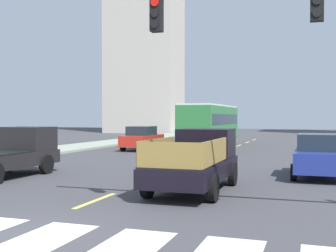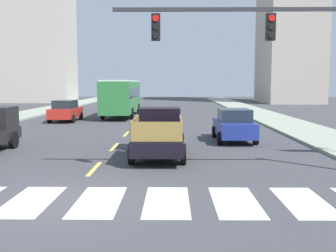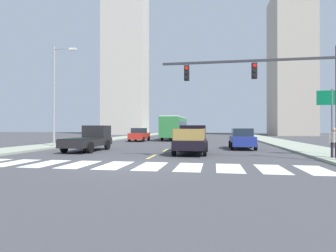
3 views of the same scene
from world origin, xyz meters
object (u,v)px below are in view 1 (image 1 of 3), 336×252
Objects in this scene: pickup_stakebed at (197,161)px; sedan_near_left at (142,138)px; pickup_dark at (10,153)px; sedan_mid at (319,156)px; city_bus at (211,122)px.

pickup_stakebed is 1.18× the size of sedan_near_left.
pickup_stakebed reaches higher than sedan_near_left.
sedan_mid is (11.79, 3.62, -0.06)m from pickup_dark.
city_bus reaches higher than pickup_dark.
sedan_mid and sedan_near_left have the same top height.
pickup_stakebed is at bearing -59.88° from sedan_near_left.
sedan_mid is at bearing 47.20° from pickup_stakebed.
city_bus is at bearing 116.53° from sedan_mid.
pickup_dark is at bearing -87.55° from sedan_near_left.
sedan_near_left is at bearing 117.26° from pickup_stakebed.
pickup_stakebed is 17.09m from sedan_near_left.
sedan_near_left is (-0.10, 14.43, -0.06)m from pickup_dark.
city_bus reaches higher than sedan_mid.
sedan_near_left is (-11.89, 10.81, 0.00)m from sedan_mid.
pickup_dark is (-7.94, 0.65, -0.02)m from pickup_stakebed.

